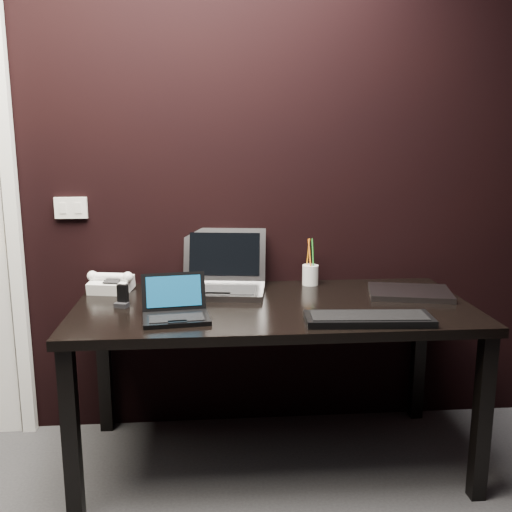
{
  "coord_description": "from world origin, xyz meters",
  "views": [
    {
      "loc": [
        0.03,
        -0.96,
        1.44
      ],
      "look_at": [
        0.22,
        1.35,
        0.96
      ],
      "focal_mm": 40.0,
      "sensor_mm": 36.0,
      "label": 1
    }
  ],
  "objects": [
    {
      "name": "closed_laptop",
      "position": [
        0.94,
        1.49,
        0.75
      ],
      "size": [
        0.41,
        0.33,
        0.02
      ],
      "color": "gray",
      "rests_on": "desk"
    },
    {
      "name": "desk",
      "position": [
        0.3,
        1.4,
        0.66
      ],
      "size": [
        1.7,
        0.8,
        0.74
      ],
      "color": "black",
      "rests_on": "ground"
    },
    {
      "name": "mobile_phone",
      "position": [
        -0.34,
        1.41,
        0.78
      ],
      "size": [
        0.07,
        0.06,
        0.09
      ],
      "color": "black",
      "rests_on": "desk"
    },
    {
      "name": "wall_switch",
      "position": [
        -0.62,
        1.79,
        1.12
      ],
      "size": [
        0.15,
        0.02,
        0.1
      ],
      "color": "silver",
      "rests_on": "wall_back"
    },
    {
      "name": "netbook",
      "position": [
        -0.11,
        1.23,
        0.77
      ],
      "size": [
        0.28,
        0.26,
        0.16
      ],
      "color": "black",
      "rests_on": "desk"
    },
    {
      "name": "wall_back",
      "position": [
        0.0,
        1.8,
        1.3
      ],
      "size": [
        4.0,
        0.0,
        4.0
      ],
      "primitive_type": "plane",
      "rotation": [
        1.57,
        0.0,
        0.0
      ],
      "color": "black",
      "rests_on": "ground"
    },
    {
      "name": "desk_phone",
      "position": [
        -0.43,
        1.66,
        0.78
      ],
      "size": [
        0.22,
        0.2,
        0.11
      ],
      "color": "silver",
      "rests_on": "desk"
    },
    {
      "name": "silver_laptop",
      "position": [
        0.08,
        1.63,
        0.79
      ],
      "size": [
        0.44,
        0.41,
        0.27
      ],
      "color": "#939297",
      "rests_on": "desk"
    },
    {
      "name": "ext_keyboard",
      "position": [
        0.64,
        1.11,
        0.76
      ],
      "size": [
        0.5,
        0.2,
        0.03
      ],
      "color": "black",
      "rests_on": "desk"
    },
    {
      "name": "pen_cup",
      "position": [
        0.52,
        1.71,
        0.79
      ],
      "size": [
        0.09,
        0.09,
        0.23
      ],
      "color": "silver",
      "rests_on": "desk"
    }
  ]
}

